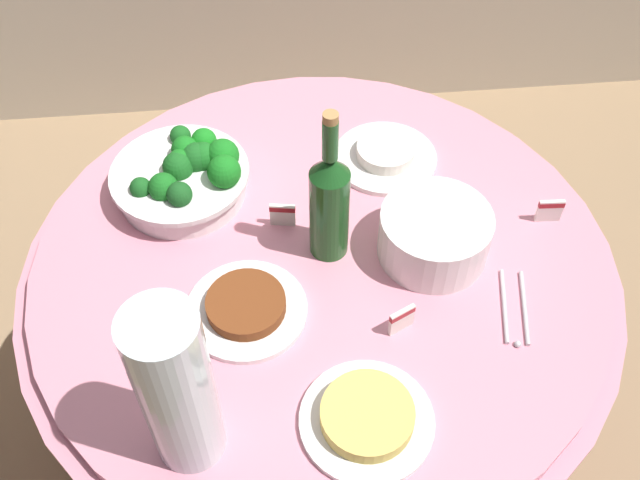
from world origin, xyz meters
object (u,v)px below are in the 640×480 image
object	(u,v)px
serving_tongs	(515,310)
decorative_fruit_vase	(178,395)
wine_bottle	(329,202)
broccoli_bowl	(186,176)
label_placard_rear	(550,210)
plate_stack	(434,235)
label_placard_mid	(402,319)
food_plate_noodles	(367,418)
food_plate_rice	(385,155)
food_plate_stir_fry	(246,307)
label_placard_front	(283,214)

from	to	relation	value
serving_tongs	decorative_fruit_vase	bearing A→B (deg)	-161.31
wine_bottle	broccoli_bowl	bearing A→B (deg)	147.21
wine_bottle	label_placard_rear	xyz separation A→B (m)	(0.44, 0.03, -0.10)
plate_stack	label_placard_mid	world-z (taller)	plate_stack
label_placard_mid	label_placard_rear	size ratio (longest dim) A/B	1.00
food_plate_noodles	serving_tongs	bearing A→B (deg)	32.75
broccoli_bowl	food_plate_rice	bearing A→B (deg)	7.33
food_plate_stir_fry	label_placard_mid	world-z (taller)	label_placard_mid
broccoli_bowl	plate_stack	distance (m)	0.51
food_plate_rice	plate_stack	bearing A→B (deg)	-78.83
food_plate_stir_fry	label_placard_front	xyz separation A→B (m)	(0.08, 0.20, 0.02)
food_plate_stir_fry	label_placard_rear	world-z (taller)	label_placard_rear
food_plate_stir_fry	decorative_fruit_vase	bearing A→B (deg)	-111.55
serving_tongs	food_plate_stir_fry	bearing A→B (deg)	174.73
decorative_fruit_vase	label_placard_mid	distance (m)	0.42
serving_tongs	label_placard_mid	xyz separation A→B (m)	(-0.21, -0.02, 0.03)
broccoli_bowl	food_plate_stir_fry	distance (m)	0.33
serving_tongs	label_placard_rear	bearing A→B (deg)	59.82
label_placard_mid	decorative_fruit_vase	bearing A→B (deg)	-153.95
decorative_fruit_vase	label_placard_rear	world-z (taller)	decorative_fruit_vase
decorative_fruit_vase	food_plate_rice	size ratio (longest dim) A/B	1.55
food_plate_rice	label_placard_rear	xyz separation A→B (m)	(0.30, -0.20, 0.02)
wine_bottle	food_plate_rice	bearing A→B (deg)	57.62
decorative_fruit_vase	serving_tongs	size ratio (longest dim) A/B	2.03
plate_stack	food_plate_noodles	bearing A→B (deg)	-116.86
food_plate_rice	food_plate_noodles	bearing A→B (deg)	-101.53
serving_tongs	food_plate_noodles	xyz separation A→B (m)	(-0.30, -0.19, 0.01)
food_plate_noodles	broccoli_bowl	bearing A→B (deg)	118.42
label_placard_rear	serving_tongs	bearing A→B (deg)	-120.18
broccoli_bowl	food_plate_noodles	world-z (taller)	broccoli_bowl
decorative_fruit_vase	food_plate_noodles	world-z (taller)	decorative_fruit_vase
wine_bottle	decorative_fruit_vase	distance (m)	0.46
wine_bottle	food_plate_stir_fry	xyz separation A→B (m)	(-0.16, -0.14, -0.11)
plate_stack	wine_bottle	size ratio (longest dim) A/B	0.62
wine_bottle	food_plate_noodles	bearing A→B (deg)	-86.45
decorative_fruit_vase	food_plate_stir_fry	xyz separation A→B (m)	(0.09, 0.24, -0.14)
plate_stack	wine_bottle	world-z (taller)	wine_bottle
plate_stack	serving_tongs	world-z (taller)	plate_stack
food_plate_stir_fry	label_placard_mid	distance (m)	0.28
food_plate_rice	label_placard_mid	xyz separation A→B (m)	(-0.04, -0.43, 0.02)
food_plate_stir_fry	food_plate_rice	bearing A→B (deg)	49.79
wine_bottle	food_plate_stir_fry	size ratio (longest dim) A/B	1.53
food_plate_noodles	label_placard_mid	world-z (taller)	label_placard_mid
broccoli_bowl	label_placard_front	bearing A→B (deg)	-29.62
decorative_fruit_vase	label_placard_front	world-z (taller)	decorative_fruit_vase
wine_bottle	plate_stack	bearing A→B (deg)	-8.28
food_plate_noodles	wine_bottle	bearing A→B (deg)	93.55
wine_bottle	food_plate_rice	distance (m)	0.29
broccoli_bowl	food_plate_rice	distance (m)	0.42
food_plate_noodles	label_placard_rear	distance (m)	0.58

